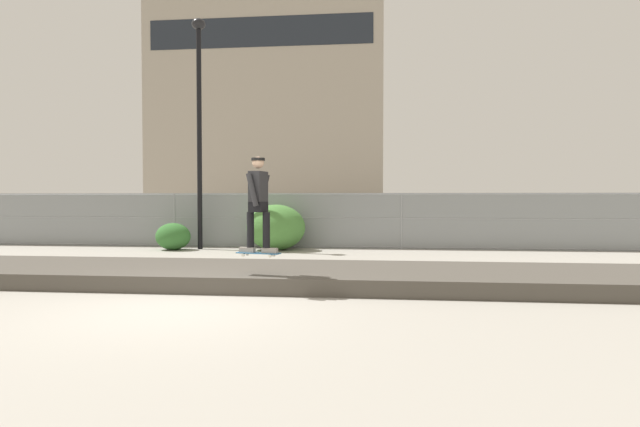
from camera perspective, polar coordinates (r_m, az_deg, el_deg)
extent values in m
plane|color=#9E998E|center=(8.06, -15.94, -10.34)|extent=(120.00, 120.00, 0.00)
cube|color=#4C473F|center=(10.32, -10.78, -6.79)|extent=(17.45, 2.75, 0.31)
cube|color=#2D608C|center=(9.04, -6.98, -4.46)|extent=(0.82, 0.36, 0.02)
cylinder|color=silver|center=(9.02, -5.23, -4.69)|extent=(0.06, 0.04, 0.05)
cylinder|color=silver|center=(8.86, -5.69, -4.82)|extent=(0.06, 0.04, 0.05)
cylinder|color=silver|center=(9.23, -8.22, -4.56)|extent=(0.06, 0.04, 0.05)
cylinder|color=silver|center=(9.07, -8.71, -4.67)|extent=(0.06, 0.04, 0.05)
cube|color=#99999E|center=(8.94, -5.46, -4.62)|extent=(0.08, 0.15, 0.01)
cube|color=#99999E|center=(9.15, -8.46, -4.48)|extent=(0.08, 0.15, 0.01)
cube|color=gray|center=(8.94, -5.70, -4.18)|extent=(0.29, 0.15, 0.09)
cube|color=gray|center=(9.13, -8.24, -4.07)|extent=(0.29, 0.15, 0.09)
cylinder|color=black|center=(8.94, -6.09, -1.87)|extent=(0.13, 0.13, 0.63)
cylinder|color=black|center=(9.07, -7.87, -1.82)|extent=(0.13, 0.13, 0.63)
cube|color=black|center=(8.99, -7.00, 0.74)|extent=(0.30, 0.38, 0.18)
cube|color=#262628|center=(8.99, -7.01, 3.04)|extent=(0.29, 0.42, 0.54)
cylinder|color=#262628|center=(9.21, -6.37, 2.63)|extent=(0.24, 0.13, 0.58)
cylinder|color=#262628|center=(8.76, -7.67, 2.67)|extent=(0.24, 0.13, 0.58)
sphere|color=tan|center=(9.01, -7.02, 5.74)|extent=(0.21, 0.21, 0.21)
cylinder|color=black|center=(9.01, -7.02, 6.11)|extent=(0.24, 0.24, 0.05)
cylinder|color=gray|center=(18.12, -16.13, -0.71)|extent=(0.06, 0.06, 1.85)
cylinder|color=gray|center=(16.80, 9.19, -0.85)|extent=(0.06, 0.06, 1.85)
cylinder|color=gray|center=(17.02, -3.96, 2.18)|extent=(23.27, 0.04, 0.04)
cylinder|color=gray|center=(17.03, -3.95, -0.49)|extent=(23.27, 0.04, 0.04)
cylinder|color=gray|center=(17.09, -3.95, -3.70)|extent=(23.27, 0.04, 0.04)
cube|color=gray|center=(17.03, -3.95, -0.80)|extent=(23.27, 0.01, 1.85)
cylinder|color=black|center=(17.16, -13.49, 8.08)|extent=(0.16, 0.16, 7.18)
ellipsoid|color=black|center=(17.97, -13.58, 20.11)|extent=(0.44, 0.44, 0.36)
cube|color=maroon|center=(20.59, -15.88, -1.13)|extent=(4.44, 1.90, 0.70)
cube|color=#23282D|center=(20.64, -16.41, 0.73)|extent=(2.24, 1.65, 0.64)
cylinder|color=black|center=(20.99, -11.55, -2.01)|extent=(0.65, 0.25, 0.64)
cylinder|color=black|center=(19.35, -12.98, -2.33)|extent=(0.65, 0.25, 0.64)
cylinder|color=black|center=(21.91, -18.42, -1.90)|extent=(0.65, 0.25, 0.64)
cylinder|color=black|center=(20.35, -20.32, -2.19)|extent=(0.65, 0.25, 0.64)
cube|color=#B7BABF|center=(19.19, -0.50, -1.27)|extent=(4.55, 2.20, 0.70)
cube|color=#23282D|center=(19.21, -1.09, 0.73)|extent=(2.34, 1.80, 0.64)
cylinder|color=black|center=(19.82, 3.87, -2.19)|extent=(0.66, 0.30, 0.64)
cylinder|color=black|center=(18.13, 3.17, -2.56)|extent=(0.66, 0.30, 0.64)
cylinder|color=black|center=(20.36, -3.77, -2.09)|extent=(0.66, 0.30, 0.64)
cylinder|color=black|center=(18.72, -5.14, -2.43)|extent=(0.66, 0.30, 0.64)
cube|color=#9E9384|center=(49.66, -5.30, 14.38)|extent=(20.59, 11.73, 25.11)
cube|color=#1E232B|center=(44.90, -6.88, 19.75)|extent=(18.94, 0.04, 2.50)
ellipsoid|color=#336B2D|center=(17.01, -16.29, -2.51)|extent=(1.13, 0.93, 0.88)
ellipsoid|color=#477F38|center=(16.33, -5.02, -1.57)|extent=(1.91, 1.56, 1.47)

